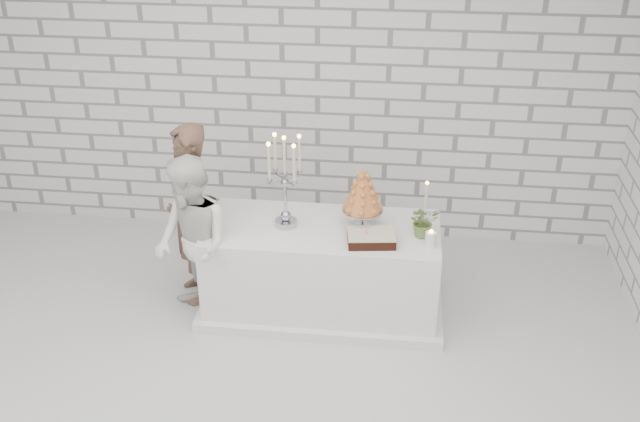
{
  "coord_description": "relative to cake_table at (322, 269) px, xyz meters",
  "views": [
    {
      "loc": [
        1.07,
        -3.72,
        3.51
      ],
      "look_at": [
        0.52,
        0.9,
        1.05
      ],
      "focal_mm": 41.48,
      "sensor_mm": 36.0,
      "label": 1
    }
  ],
  "objects": [
    {
      "name": "ground",
      "position": [
        -0.5,
        -1.2,
        -0.38
      ],
      "size": [
        6.0,
        5.0,
        0.01
      ],
      "primitive_type": "cube",
      "color": "silver",
      "rests_on": "ground"
    },
    {
      "name": "extra_taper",
      "position": [
        0.78,
        0.19,
        0.54
      ],
      "size": [
        0.07,
        0.07,
        0.32
      ],
      "primitive_type": "cylinder",
      "rotation": [
        0.0,
        0.0,
        -0.23
      ],
      "color": "beige",
      "rests_on": "cake_table"
    },
    {
      "name": "bride",
      "position": [
        -0.95,
        -0.28,
        0.32
      ],
      "size": [
        0.82,
        0.86,
        1.39
      ],
      "primitive_type": "imported",
      "rotation": [
        0.0,
        0.0,
        -0.95
      ],
      "color": "white",
      "rests_on": "ground"
    },
    {
      "name": "groom",
      "position": [
        -1.06,
        0.07,
        0.38
      ],
      "size": [
        0.57,
        0.65,
        1.51
      ],
      "primitive_type": "imported",
      "rotation": [
        0.0,
        0.0,
        -1.1
      ],
      "color": "#4E362A",
      "rests_on": "ground"
    },
    {
      "name": "croquembouche",
      "position": [
        0.3,
        0.04,
        0.62
      ],
      "size": [
        0.4,
        0.4,
        0.49
      ],
      "primitive_type": null,
      "rotation": [
        0.0,
        0.0,
        -0.32
      ],
      "color": "#B56230",
      "rests_on": "cake_table"
    },
    {
      "name": "wall_back",
      "position": [
        -0.5,
        1.3,
        1.12
      ],
      "size": [
        6.0,
        0.01,
        3.0
      ],
      "primitive_type": "cube",
      "color": "white",
      "rests_on": "ground"
    },
    {
      "name": "pillar_candle",
      "position": [
        0.82,
        -0.2,
        0.44
      ],
      "size": [
        0.09,
        0.09,
        0.12
      ],
      "primitive_type": "cylinder",
      "rotation": [
        0.0,
        0.0,
        -0.12
      ],
      "color": "white",
      "rests_on": "cake_table"
    },
    {
      "name": "flowers",
      "position": [
        0.76,
        -0.04,
        0.5
      ],
      "size": [
        0.27,
        0.26,
        0.25
      ],
      "primitive_type": "imported",
      "rotation": [
        0.0,
        0.0,
        0.32
      ],
      "color": "#405E34",
      "rests_on": "cake_table"
    },
    {
      "name": "chocolate_cake",
      "position": [
        0.38,
        -0.19,
        0.42
      ],
      "size": [
        0.38,
        0.29,
        0.08
      ],
      "primitive_type": "cube",
      "rotation": [
        0.0,
        0.0,
        0.13
      ],
      "color": "black",
      "rests_on": "cake_table"
    },
    {
      "name": "candelabra",
      "position": [
        -0.28,
        -0.0,
        0.75
      ],
      "size": [
        0.32,
        0.32,
        0.74
      ],
      "primitive_type": null,
      "rotation": [
        0.0,
        0.0,
        -0.07
      ],
      "color": "#A2A1AB",
      "rests_on": "cake_table"
    },
    {
      "name": "cake_table",
      "position": [
        0.0,
        0.0,
        0.0
      ],
      "size": [
        1.8,
        0.8,
        0.75
      ],
      "primitive_type": "cube",
      "color": "white",
      "rests_on": "ground"
    }
  ]
}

